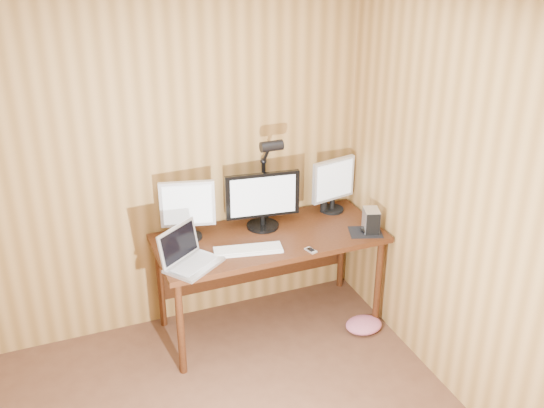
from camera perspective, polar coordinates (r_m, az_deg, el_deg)
room_shell at (r=2.65m, az=-6.14°, el=-12.13°), size 4.00×4.00×4.00m
desk at (r=4.60m, az=-0.57°, el=-3.83°), size 1.60×0.70×0.75m
monitor_center at (r=4.51m, az=-0.85°, el=0.39°), size 0.53×0.23×0.42m
monitor_left at (r=4.39m, az=-7.57°, el=-0.39°), size 0.37×0.18×0.43m
monitor_right at (r=4.78m, az=5.51°, el=1.82°), size 0.37×0.17×0.42m
laptop at (r=4.14m, az=-7.58°, el=-4.64°), size 0.44×0.43×0.25m
keyboard at (r=4.29m, az=-2.15°, el=-4.11°), size 0.48×0.22×0.02m
mousepad at (r=4.58m, az=8.37°, el=-2.51°), size 0.28×0.25×0.00m
mouse at (r=4.57m, az=8.39°, el=-2.28°), size 0.11×0.13×0.04m
hard_drive at (r=4.57m, az=8.88°, el=-1.47°), size 0.14×0.18×0.17m
phone at (r=4.30m, az=3.49°, el=-4.16°), size 0.07×0.10×0.01m
speaker at (r=4.82m, az=4.67°, el=0.02°), size 0.05×0.05×0.13m
desk_lamp at (r=4.51m, az=-0.37°, el=3.32°), size 0.16×0.23×0.69m
fabric_pile at (r=4.84m, az=8.22°, el=-10.68°), size 0.30×0.26×0.09m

